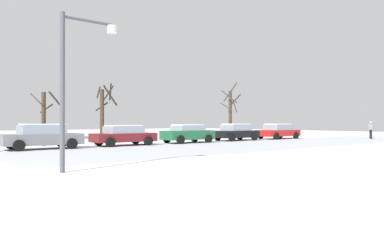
{
  "coord_description": "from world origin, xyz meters",
  "views": [
    {
      "loc": [
        -1.64,
        -14.58,
        1.64
      ],
      "look_at": [
        14.16,
        5.01,
        1.75
      ],
      "focal_mm": 35.23,
      "sensor_mm": 36.0,
      "label": 1
    }
  ],
  "objects_px": {
    "parked_car_maroon": "(124,135)",
    "parked_car_black": "(236,132)",
    "pedestrian_crossing": "(371,129)",
    "parked_car_green": "(188,133)",
    "street_lamp": "(74,73)",
    "parked_car_gray": "(42,136)",
    "parked_car_red": "(278,131)"
  },
  "relations": [
    {
      "from": "street_lamp",
      "to": "parked_car_red",
      "type": "xyz_separation_m",
      "value": [
        24.23,
        10.74,
        -2.5
      ]
    },
    {
      "from": "street_lamp",
      "to": "pedestrian_crossing",
      "type": "distance_m",
      "value": 31.5
    },
    {
      "from": "parked_car_maroon",
      "to": "parked_car_black",
      "type": "relative_size",
      "value": 1.05
    },
    {
      "from": "parked_car_black",
      "to": "pedestrian_crossing",
      "type": "height_order",
      "value": "pedestrian_crossing"
    },
    {
      "from": "parked_car_black",
      "to": "street_lamp",
      "type": "bearing_deg",
      "value": -149.65
    },
    {
      "from": "parked_car_green",
      "to": "street_lamp",
      "type": "bearing_deg",
      "value": -140.83
    },
    {
      "from": "pedestrian_crossing",
      "to": "parked_car_black",
      "type": "bearing_deg",
      "value": 154.44
    },
    {
      "from": "street_lamp",
      "to": "parked_car_green",
      "type": "bearing_deg",
      "value": 39.17
    },
    {
      "from": "street_lamp",
      "to": "parked_car_maroon",
      "type": "relative_size",
      "value": 1.18
    },
    {
      "from": "street_lamp",
      "to": "parked_car_gray",
      "type": "bearing_deg",
      "value": 77.91
    },
    {
      "from": "parked_car_green",
      "to": "pedestrian_crossing",
      "type": "relative_size",
      "value": 2.52
    },
    {
      "from": "street_lamp",
      "to": "parked_car_maroon",
      "type": "height_order",
      "value": "street_lamp"
    },
    {
      "from": "parked_car_gray",
      "to": "parked_car_red",
      "type": "bearing_deg",
      "value": -0.58
    },
    {
      "from": "parked_car_red",
      "to": "street_lamp",
      "type": "bearing_deg",
      "value": -156.09
    },
    {
      "from": "parked_car_maroon",
      "to": "parked_car_black",
      "type": "height_order",
      "value": "parked_car_black"
    },
    {
      "from": "parked_car_black",
      "to": "parked_car_red",
      "type": "bearing_deg",
      "value": -2.55
    },
    {
      "from": "parked_car_maroon",
      "to": "parked_car_black",
      "type": "bearing_deg",
      "value": -0.07
    },
    {
      "from": "parked_car_red",
      "to": "pedestrian_crossing",
      "type": "bearing_deg",
      "value": -39.67
    },
    {
      "from": "parked_car_gray",
      "to": "parked_car_maroon",
      "type": "distance_m",
      "value": 5.47
    },
    {
      "from": "street_lamp",
      "to": "parked_car_green",
      "type": "distance_m",
      "value": 17.32
    },
    {
      "from": "parked_car_green",
      "to": "parked_car_maroon",
      "type": "bearing_deg",
      "value": 178.19
    },
    {
      "from": "parked_car_gray",
      "to": "street_lamp",
      "type": "bearing_deg",
      "value": -102.09
    },
    {
      "from": "parked_car_maroon",
      "to": "pedestrian_crossing",
      "type": "xyz_separation_m",
      "value": [
        23.17,
        -5.86,
        0.25
      ]
    },
    {
      "from": "parked_car_gray",
      "to": "parked_car_black",
      "type": "height_order",
      "value": "parked_car_gray"
    },
    {
      "from": "parked_car_gray",
      "to": "parked_car_red",
      "type": "distance_m",
      "value": 21.89
    },
    {
      "from": "parked_car_gray",
      "to": "parked_car_black",
      "type": "distance_m",
      "value": 16.41
    },
    {
      "from": "street_lamp",
      "to": "parked_car_black",
      "type": "distance_m",
      "value": 21.89
    },
    {
      "from": "parked_car_gray",
      "to": "parked_car_black",
      "type": "xyz_separation_m",
      "value": [
        16.41,
        0.02,
        -0.03
      ]
    },
    {
      "from": "parked_car_gray",
      "to": "pedestrian_crossing",
      "type": "height_order",
      "value": "pedestrian_crossing"
    },
    {
      "from": "street_lamp",
      "to": "parked_car_black",
      "type": "relative_size",
      "value": 1.23
    },
    {
      "from": "street_lamp",
      "to": "parked_car_maroon",
      "type": "xyz_separation_m",
      "value": [
        7.82,
        11.0,
        -2.51
      ]
    },
    {
      "from": "parked_car_green",
      "to": "parked_car_black",
      "type": "distance_m",
      "value": 5.47
    }
  ]
}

